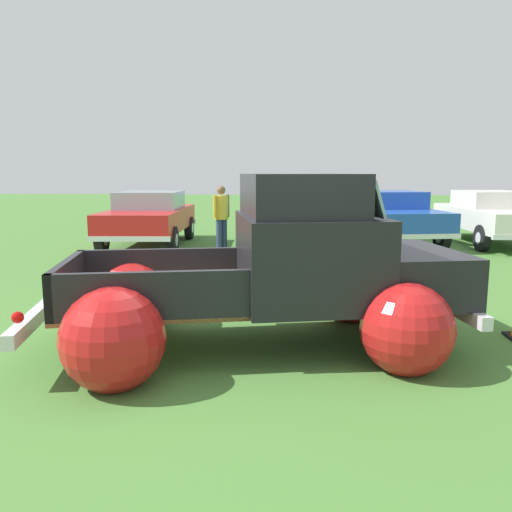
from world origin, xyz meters
TOP-DOWN VIEW (x-y plane):
  - ground_plane at (0.00, 0.00)m, footprint 80.00×80.00m
  - vintage_pickup_truck at (0.38, 0.08)m, footprint 4.90×3.45m
  - show_car_0 at (-3.35, 7.89)m, footprint 2.12×4.38m
  - show_car_1 at (0.08, 8.58)m, footprint 1.96×4.24m
  - show_car_2 at (3.12, 8.77)m, footprint 2.62×4.52m
  - show_car_3 at (5.90, 8.96)m, footprint 2.04×4.62m
  - spectator_0 at (-1.31, 7.16)m, footprint 0.48×0.48m

SIDE VIEW (x-z plane):
  - ground_plane at x=0.00m, z-range 0.00..0.00m
  - vintage_pickup_truck at x=0.38m, z-range -0.22..1.74m
  - show_car_2 at x=3.12m, z-range 0.07..1.50m
  - show_car_1 at x=0.08m, z-range 0.07..1.50m
  - show_car_0 at x=-3.35m, z-range 0.07..1.50m
  - show_car_3 at x=5.90m, z-range 0.07..1.50m
  - spectator_0 at x=-1.31m, z-range 0.11..1.72m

